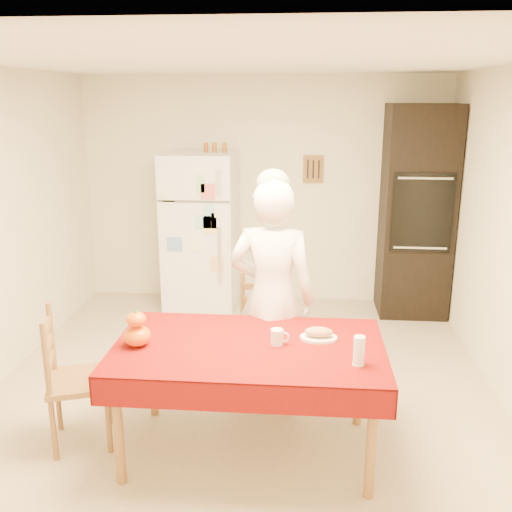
# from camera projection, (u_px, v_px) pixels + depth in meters

# --- Properties ---
(floor) EXTENTS (4.50, 4.50, 0.00)m
(floor) POSITION_uv_depth(u_px,v_px,m) (242.00, 392.00, 4.53)
(floor) COLOR tan
(floor) RESTS_ON ground
(room_shell) EXTENTS (4.02, 4.52, 2.51)m
(room_shell) POSITION_uv_depth(u_px,v_px,m) (240.00, 189.00, 4.10)
(room_shell) COLOR beige
(room_shell) RESTS_ON ground
(refrigerator) EXTENTS (0.75, 0.74, 1.70)m
(refrigerator) POSITION_uv_depth(u_px,v_px,m) (201.00, 232.00, 6.16)
(refrigerator) COLOR white
(refrigerator) RESTS_ON floor
(oven_cabinet) EXTENTS (0.70, 0.62, 2.20)m
(oven_cabinet) POSITION_uv_depth(u_px,v_px,m) (416.00, 212.00, 5.95)
(oven_cabinet) COLOR black
(oven_cabinet) RESTS_ON floor
(dining_table) EXTENTS (1.70, 1.00, 0.76)m
(dining_table) POSITION_uv_depth(u_px,v_px,m) (249.00, 355.00, 3.60)
(dining_table) COLOR brown
(dining_table) RESTS_ON floor
(chair_far) EXTENTS (0.46, 0.45, 0.95)m
(chair_far) POSITION_uv_depth(u_px,v_px,m) (262.00, 332.00, 4.41)
(chair_far) COLOR brown
(chair_far) RESTS_ON floor
(chair_left) EXTENTS (0.51, 0.53, 0.95)m
(chair_left) POSITION_uv_depth(u_px,v_px,m) (69.00, 374.00, 3.74)
(chair_left) COLOR brown
(chair_left) RESTS_ON floor
(seated_woman) EXTENTS (0.69, 0.50, 1.74)m
(seated_woman) POSITION_uv_depth(u_px,v_px,m) (272.00, 298.00, 4.09)
(seated_woman) COLOR white
(seated_woman) RESTS_ON floor
(coffee_mug) EXTENTS (0.08, 0.08, 0.10)m
(coffee_mug) POSITION_uv_depth(u_px,v_px,m) (277.00, 337.00, 3.57)
(coffee_mug) COLOR silver
(coffee_mug) RESTS_ON dining_table
(pumpkin_lower) EXTENTS (0.17, 0.17, 0.13)m
(pumpkin_lower) POSITION_uv_depth(u_px,v_px,m) (137.00, 336.00, 3.55)
(pumpkin_lower) COLOR #E94F05
(pumpkin_lower) RESTS_ON dining_table
(pumpkin_upper) EXTENTS (0.12, 0.12, 0.09)m
(pumpkin_upper) POSITION_uv_depth(u_px,v_px,m) (136.00, 319.00, 3.52)
(pumpkin_upper) COLOR #E85105
(pumpkin_upper) RESTS_ON pumpkin_lower
(wine_glass) EXTENTS (0.07, 0.07, 0.18)m
(wine_glass) POSITION_uv_depth(u_px,v_px,m) (359.00, 351.00, 3.29)
(wine_glass) COLOR silver
(wine_glass) RESTS_ON dining_table
(bread_plate) EXTENTS (0.24, 0.24, 0.02)m
(bread_plate) POSITION_uv_depth(u_px,v_px,m) (319.00, 338.00, 3.66)
(bread_plate) COLOR white
(bread_plate) RESTS_ON dining_table
(bread_loaf) EXTENTS (0.18, 0.10, 0.06)m
(bread_loaf) POSITION_uv_depth(u_px,v_px,m) (319.00, 332.00, 3.65)
(bread_loaf) COLOR #9D7B4D
(bread_loaf) RESTS_ON bread_plate
(spice_jar_left) EXTENTS (0.05, 0.05, 0.10)m
(spice_jar_left) POSITION_uv_depth(u_px,v_px,m) (206.00, 148.00, 5.96)
(spice_jar_left) COLOR brown
(spice_jar_left) RESTS_ON refrigerator
(spice_jar_mid) EXTENTS (0.05, 0.05, 0.10)m
(spice_jar_mid) POSITION_uv_depth(u_px,v_px,m) (214.00, 148.00, 5.95)
(spice_jar_mid) COLOR #96581B
(spice_jar_mid) RESTS_ON refrigerator
(spice_jar_right) EXTENTS (0.05, 0.05, 0.10)m
(spice_jar_right) POSITION_uv_depth(u_px,v_px,m) (225.00, 148.00, 5.94)
(spice_jar_right) COLOR #895B18
(spice_jar_right) RESTS_ON refrigerator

